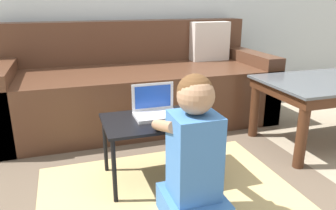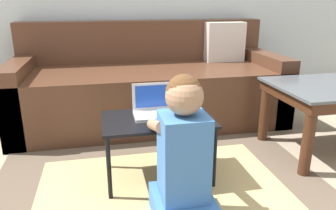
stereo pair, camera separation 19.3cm
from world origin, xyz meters
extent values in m
plane|color=gray|center=(0.00, 0.00, 0.00)|extent=(16.00, 16.00, 0.00)
cube|color=brown|center=(-0.15, -0.05, 0.00)|extent=(1.94, 1.49, 0.01)
cube|color=tan|center=(-0.15, -0.05, 0.01)|extent=(1.40, 1.07, 0.00)
cube|color=#4C2D1E|center=(-0.03, 1.16, 0.24)|extent=(2.25, 0.93, 0.48)
cube|color=#4C2D1E|center=(-0.03, 1.52, 0.66)|extent=(2.25, 0.21, 0.38)
cube|color=#4C2D1E|center=(-1.08, 1.16, 0.29)|extent=(0.16, 0.93, 0.58)
cube|color=#4C2D1E|center=(1.01, 1.16, 0.29)|extent=(0.16, 0.93, 0.58)
cube|color=beige|center=(0.71, 1.35, 0.66)|extent=(0.36, 0.14, 0.36)
cylinder|color=#422314|center=(0.75, 0.02, 0.24)|extent=(0.07, 0.07, 0.47)
cylinder|color=#422314|center=(0.75, 0.56, 0.24)|extent=(0.07, 0.07, 0.47)
cube|color=black|center=(-0.15, 0.17, 0.38)|extent=(0.63, 0.40, 0.02)
cylinder|color=black|center=(-0.44, -0.01, 0.18)|extent=(0.02, 0.02, 0.37)
cylinder|color=black|center=(0.15, -0.01, 0.18)|extent=(0.02, 0.02, 0.37)
cylinder|color=black|center=(-0.44, 0.34, 0.18)|extent=(0.02, 0.02, 0.37)
cylinder|color=black|center=(0.15, 0.34, 0.18)|extent=(0.02, 0.02, 0.37)
cube|color=silver|center=(-0.15, 0.20, 0.40)|extent=(0.26, 0.17, 0.02)
cube|color=silver|center=(-0.15, 0.18, 0.41)|extent=(0.21, 0.10, 0.00)
cube|color=silver|center=(-0.15, 0.28, 0.49)|extent=(0.26, 0.01, 0.16)
cube|color=#1E47B7|center=(-0.15, 0.27, 0.49)|extent=(0.22, 0.00, 0.13)
ellipsoid|color=silver|center=(0.06, 0.14, 0.41)|extent=(0.07, 0.10, 0.04)
cube|color=#3D70B2|center=(-0.10, -0.26, 0.07)|extent=(0.28, 0.32, 0.14)
cube|color=#3D70B2|center=(-0.10, -0.26, 0.35)|extent=(0.21, 0.21, 0.41)
sphere|color=#9E7556|center=(-0.10, -0.26, 0.64)|extent=(0.17, 0.17, 0.17)
sphere|color=brown|center=(-0.10, -0.25, 0.66)|extent=(0.16, 0.16, 0.16)
cylinder|color=#9E7556|center=(-0.20, -0.12, 0.46)|extent=(0.06, 0.30, 0.14)
cylinder|color=#9E7556|center=(0.00, -0.12, 0.46)|extent=(0.06, 0.30, 0.14)
camera|label=1|loc=(-0.64, -1.53, 1.04)|focal=35.00mm
camera|label=2|loc=(-0.45, -1.58, 1.04)|focal=35.00mm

